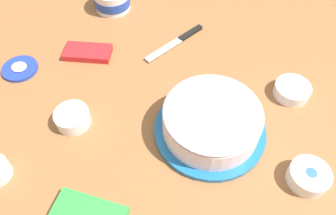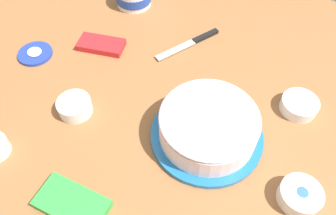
{
  "view_description": "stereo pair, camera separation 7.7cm",
  "coord_description": "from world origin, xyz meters",
  "px_view_note": "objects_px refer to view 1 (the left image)",
  "views": [
    {
      "loc": [
        -0.3,
        0.45,
        0.71
      ],
      "look_at": [
        -0.06,
        -0.0,
        0.04
      ],
      "focal_mm": 35.04,
      "sensor_mm": 36.0,
      "label": 1
    },
    {
      "loc": [
        -0.37,
        0.41,
        0.71
      ],
      "look_at": [
        -0.06,
        -0.0,
        0.04
      ],
      "focal_mm": 35.04,
      "sensor_mm": 36.0,
      "label": 2
    }
  ],
  "objects_px": {
    "sprinkle_bowl_orange": "(72,117)",
    "spreading_knife": "(180,40)",
    "sprinkle_bowl_blue": "(309,176)",
    "candy_box_upper": "(88,52)",
    "frosted_cake": "(211,121)",
    "sprinkle_bowl_green": "(292,90)",
    "frosting_tub_lid": "(20,68)"
  },
  "relations": [
    {
      "from": "frosted_cake",
      "to": "sprinkle_bowl_blue",
      "type": "bearing_deg",
      "value": 175.56
    },
    {
      "from": "spreading_knife",
      "to": "sprinkle_bowl_green",
      "type": "height_order",
      "value": "sprinkle_bowl_green"
    },
    {
      "from": "frosted_cake",
      "to": "candy_box_upper",
      "type": "bearing_deg",
      "value": -11.08
    },
    {
      "from": "frosted_cake",
      "to": "sprinkle_bowl_green",
      "type": "relative_size",
      "value": 2.89
    },
    {
      "from": "sprinkle_bowl_blue",
      "to": "candy_box_upper",
      "type": "distance_m",
      "value": 0.71
    },
    {
      "from": "frosted_cake",
      "to": "candy_box_upper",
      "type": "height_order",
      "value": "frosted_cake"
    },
    {
      "from": "sprinkle_bowl_green",
      "to": "sprinkle_bowl_blue",
      "type": "xyz_separation_m",
      "value": [
        -0.1,
        0.24,
        0.0
      ]
    },
    {
      "from": "spreading_knife",
      "to": "sprinkle_bowl_blue",
      "type": "relative_size",
      "value": 2.42
    },
    {
      "from": "sprinkle_bowl_green",
      "to": "spreading_knife",
      "type": "bearing_deg",
      "value": -8.26
    },
    {
      "from": "spreading_knife",
      "to": "sprinkle_bowl_blue",
      "type": "xyz_separation_m",
      "value": [
        -0.48,
        0.3,
        0.02
      ]
    },
    {
      "from": "sprinkle_bowl_green",
      "to": "sprinkle_bowl_blue",
      "type": "height_order",
      "value": "sprinkle_bowl_blue"
    },
    {
      "from": "frosted_cake",
      "to": "candy_box_upper",
      "type": "relative_size",
      "value": 1.99
    },
    {
      "from": "frosting_tub_lid",
      "to": "sprinkle_bowl_green",
      "type": "height_order",
      "value": "sprinkle_bowl_green"
    },
    {
      "from": "sprinkle_bowl_orange",
      "to": "frosted_cake",
      "type": "bearing_deg",
      "value": -157.15
    },
    {
      "from": "sprinkle_bowl_green",
      "to": "frosting_tub_lid",
      "type": "bearing_deg",
      "value": 20.78
    },
    {
      "from": "frosting_tub_lid",
      "to": "candy_box_upper",
      "type": "bearing_deg",
      "value": -133.99
    },
    {
      "from": "spreading_knife",
      "to": "sprinkle_bowl_orange",
      "type": "bearing_deg",
      "value": 75.72
    },
    {
      "from": "frosted_cake",
      "to": "frosting_tub_lid",
      "type": "xyz_separation_m",
      "value": [
        0.59,
        0.06,
        -0.04
      ]
    },
    {
      "from": "sprinkle_bowl_blue",
      "to": "sprinkle_bowl_orange",
      "type": "xyz_separation_m",
      "value": [
        0.58,
        0.12,
        -0.0
      ]
    },
    {
      "from": "frosting_tub_lid",
      "to": "frosted_cake",
      "type": "bearing_deg",
      "value": -174.24
    },
    {
      "from": "sprinkle_bowl_green",
      "to": "candy_box_upper",
      "type": "xyz_separation_m",
      "value": [
        0.6,
        0.13,
        -0.01
      ]
    },
    {
      "from": "spreading_knife",
      "to": "frosting_tub_lid",
      "type": "bearing_deg",
      "value": 42.5
    },
    {
      "from": "sprinkle_bowl_green",
      "to": "sprinkle_bowl_orange",
      "type": "xyz_separation_m",
      "value": [
        0.48,
        0.36,
        0.0
      ]
    },
    {
      "from": "frosting_tub_lid",
      "to": "spreading_knife",
      "type": "relative_size",
      "value": 0.46
    },
    {
      "from": "sprinkle_bowl_blue",
      "to": "candy_box_upper",
      "type": "xyz_separation_m",
      "value": [
        0.7,
        -0.11,
        -0.01
      ]
    },
    {
      "from": "sprinkle_bowl_orange",
      "to": "spreading_knife",
      "type": "bearing_deg",
      "value": -104.28
    },
    {
      "from": "frosted_cake",
      "to": "sprinkle_bowl_green",
      "type": "bearing_deg",
      "value": -124.49
    },
    {
      "from": "spreading_knife",
      "to": "sprinkle_bowl_green",
      "type": "relative_size",
      "value": 2.31
    },
    {
      "from": "candy_box_upper",
      "to": "sprinkle_bowl_blue",
      "type": "bearing_deg",
      "value": 149.1
    },
    {
      "from": "sprinkle_bowl_green",
      "to": "sprinkle_bowl_orange",
      "type": "relative_size",
      "value": 1.09
    },
    {
      "from": "frosted_cake",
      "to": "sprinkle_bowl_green",
      "type": "height_order",
      "value": "frosted_cake"
    },
    {
      "from": "frosted_cake",
      "to": "frosting_tub_lid",
      "type": "height_order",
      "value": "frosted_cake"
    }
  ]
}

